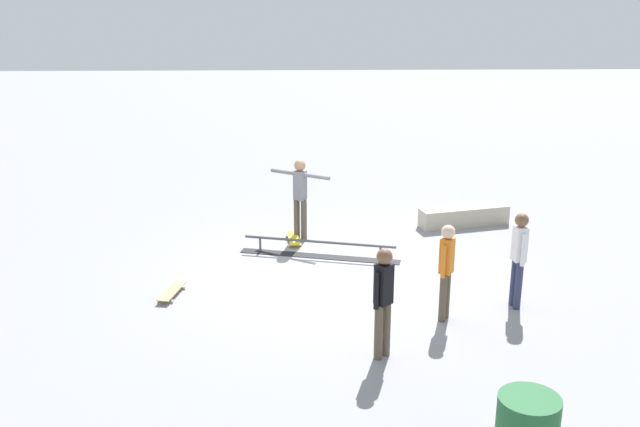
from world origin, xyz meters
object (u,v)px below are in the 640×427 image
Objects in this scene: bystander_white_shirt at (519,255)px; bystander_black_shirt at (383,297)px; skateboard_main at (294,238)px; skate_ledge at (464,216)px; grind_rail at (319,250)px; loose_skateboard_natural at (172,291)px; skater_main at (300,193)px; bystander_orange_shirt at (446,267)px.

bystander_black_shirt is (2.25, 1.53, 0.02)m from bystander_white_shirt.
skate_ledge is at bearing 98.44° from skateboard_main.
grind_rail is at bearing 24.62° from skateboard_main.
grind_rail reaches higher than loose_skateboard_natural.
bystander_white_shirt is 2.72m from bystander_black_shirt.
skateboard_main is at bearing -95.17° from skater_main.
bystander_orange_shirt is 1.26m from bystander_white_shirt.
bystander_white_shirt is (-3.49, 3.05, 0.79)m from skateboard_main.
grind_rail is at bearing -40.29° from skater_main.
skater_main is 4.66m from bystander_white_shirt.
bystander_black_shirt is at bearing 114.91° from grind_rail.
grind_rail is 3.82m from bystander_white_shirt.
bystander_black_shirt reaches higher than bystander_orange_shirt.
bystander_white_shirt reaches higher than loose_skateboard_natural.
bystander_black_shirt reaches higher than grind_rail.
bystander_black_shirt is at bearing -46.56° from skater_main.
skater_main reaches higher than bystander_black_shirt.
bystander_black_shirt is 1.90× the size of loose_skateboard_natural.
skater_main is 1.96× the size of skateboard_main.
bystander_black_shirt is at bearing -65.12° from bystander_white_shirt.
skate_ledge is 2.30× the size of loose_skateboard_natural.
skateboard_main is at bearing -45.53° from grind_rail.
bystander_black_shirt reaches higher than skateboard_main.
skater_main is at bearing -143.34° from bystander_white_shirt.
grind_rail is 3.92m from bystander_black_shirt.
skater_main reaches higher than skateboard_main.
grind_rail is at bearing 29.64° from skate_ledge.
skate_ledge reaches higher than loose_skateboard_natural.
skater_main is 1.03× the size of bystander_black_shirt.
bystander_black_shirt reaches higher than loose_skateboard_natural.
bystander_orange_shirt is 1.54m from bystander_black_shirt.
bystander_white_shirt is at bearing 96.05° from loose_skateboard_natural.
skateboard_main and loose_skateboard_natural have the same top height.
skate_ledge is 2.32× the size of skateboard_main.
bystander_white_shirt is 5.52m from loose_skateboard_natural.
skater_main reaches higher than skate_ledge.
grind_rail is 0.94m from skateboard_main.
bystander_black_shirt is at bearing -12.02° from bystander_orange_shirt.
grind_rail is 3.52m from skate_ledge.
skater_main is at bearing -118.18° from bystander_orange_shirt.
skater_main is 1.05× the size of bystander_white_shirt.
skater_main is at bearing 61.43° from bystander_black_shirt.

